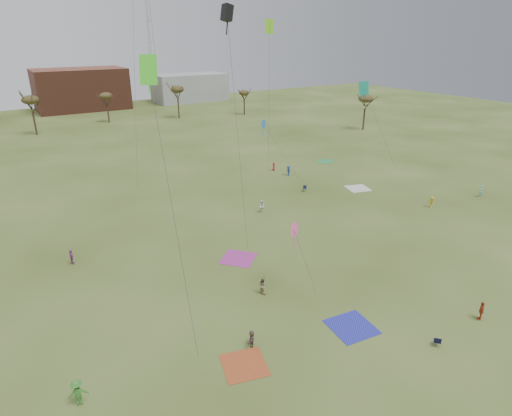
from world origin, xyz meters
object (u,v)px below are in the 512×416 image
flyer_near_center (78,393)px  spectator_fore_a (481,311)px  camp_chair_center (437,343)px  camp_chair_right (304,190)px  radio_tower (151,42)px

flyer_near_center → spectator_fore_a: size_ratio=1.13×
camp_chair_center → spectator_fore_a: bearing=-126.8°
flyer_near_center → camp_chair_center: bearing=170.0°
camp_chair_right → radio_tower: (13.31, 99.98, 18.95)m
flyer_near_center → camp_chair_right: bearing=-137.5°
flyer_near_center → radio_tower: radio_tower is taller
camp_chair_center → camp_chair_right: 34.34m
radio_tower → camp_chair_center: bearing=-101.1°
spectator_fore_a → radio_tower: radio_tower is taller
spectator_fore_a → camp_chair_center: (-5.77, -0.17, -0.56)m
camp_chair_right → spectator_fore_a: bearing=-49.1°
camp_chair_center → radio_tower: radio_tower is taller
flyer_near_center → spectator_fore_a: bearing=173.9°
spectator_fore_a → camp_chair_right: spectator_fore_a is taller
camp_chair_right → flyer_near_center: bearing=-94.3°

